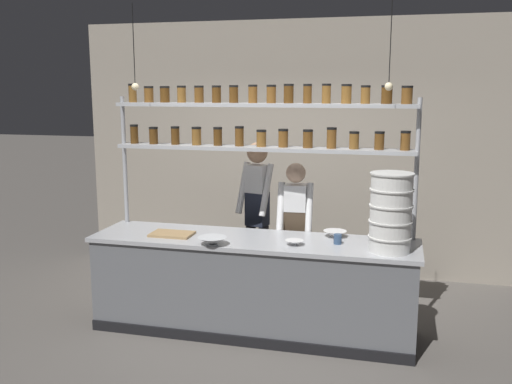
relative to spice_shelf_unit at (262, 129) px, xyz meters
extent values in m
plane|color=#5B5651|center=(-0.01, -0.33, -1.93)|extent=(40.00, 40.00, 0.00)
cube|color=#9E9384|center=(-0.01, 1.68, -0.36)|extent=(5.48, 0.12, 3.14)
cube|color=slate|center=(-0.01, -0.33, -1.49)|extent=(3.02, 0.72, 0.88)
cube|color=#ADAFB5|center=(-0.01, -0.33, -1.03)|extent=(3.08, 0.76, 0.04)
cube|color=black|center=(-0.01, -0.69, -1.88)|extent=(3.02, 0.03, 0.10)
cylinder|color=#ADAFB5|center=(-1.47, 0.00, -0.81)|extent=(0.04, 0.04, 2.23)
cylinder|color=#ADAFB5|center=(1.45, 0.00, -0.81)|extent=(0.04, 0.04, 2.23)
cube|color=#ADAFB5|center=(-0.01, 0.00, -0.19)|extent=(2.92, 0.28, 0.04)
cylinder|color=#513314|center=(-1.35, 0.00, -0.09)|extent=(0.08, 0.08, 0.17)
cylinder|color=black|center=(-1.35, 0.00, 0.01)|extent=(0.08, 0.08, 0.02)
cylinder|color=#513314|center=(-1.14, 0.00, -0.10)|extent=(0.09, 0.09, 0.15)
cylinder|color=black|center=(-1.14, 0.00, -0.01)|extent=(0.09, 0.09, 0.02)
cylinder|color=#513314|center=(-0.90, 0.00, -0.09)|extent=(0.09, 0.09, 0.16)
cylinder|color=black|center=(-0.90, 0.00, 0.00)|extent=(0.09, 0.09, 0.02)
cylinder|color=brown|center=(-0.68, 0.00, -0.09)|extent=(0.09, 0.09, 0.16)
cylinder|color=black|center=(-0.68, 0.00, 0.00)|extent=(0.10, 0.10, 0.02)
cylinder|color=#513314|center=(-0.45, 0.00, -0.09)|extent=(0.09, 0.09, 0.16)
cylinder|color=black|center=(-0.45, 0.00, 0.00)|extent=(0.09, 0.09, 0.02)
cylinder|color=brown|center=(-0.23, 0.00, -0.09)|extent=(0.09, 0.09, 0.17)
cylinder|color=black|center=(-0.23, 0.00, 0.01)|extent=(0.09, 0.09, 0.02)
cylinder|color=brown|center=(-0.02, 0.00, -0.10)|extent=(0.09, 0.09, 0.14)
cylinder|color=black|center=(-0.02, 0.00, -0.02)|extent=(0.10, 0.10, 0.02)
cylinder|color=brown|center=(0.21, 0.00, -0.09)|extent=(0.09, 0.09, 0.16)
cylinder|color=black|center=(0.21, 0.00, -0.01)|extent=(0.10, 0.10, 0.02)
cylinder|color=brown|center=(0.44, 0.00, -0.10)|extent=(0.09, 0.09, 0.15)
cylinder|color=black|center=(0.44, 0.00, -0.01)|extent=(0.10, 0.10, 0.02)
cylinder|color=brown|center=(0.67, 0.00, -0.08)|extent=(0.09, 0.09, 0.18)
cylinder|color=black|center=(0.67, 0.00, 0.01)|extent=(0.09, 0.09, 0.02)
cylinder|color=brown|center=(0.88, 0.00, -0.10)|extent=(0.09, 0.09, 0.14)
cylinder|color=black|center=(0.88, 0.00, -0.02)|extent=(0.09, 0.09, 0.02)
cylinder|color=brown|center=(1.11, 0.00, -0.10)|extent=(0.09, 0.09, 0.15)
cylinder|color=black|center=(1.11, 0.00, -0.01)|extent=(0.09, 0.09, 0.02)
cylinder|color=brown|center=(1.34, 0.00, -0.09)|extent=(0.09, 0.09, 0.16)
cylinder|color=black|center=(1.34, 0.00, -0.01)|extent=(0.09, 0.09, 0.02)
cube|color=#ADAFB5|center=(-0.01, 0.00, 0.23)|extent=(2.92, 0.28, 0.04)
cylinder|color=brown|center=(-1.35, 0.00, 0.33)|extent=(0.08, 0.08, 0.17)
cylinder|color=black|center=(-1.35, 0.00, 0.42)|extent=(0.08, 0.08, 0.02)
cylinder|color=brown|center=(-1.18, 0.00, 0.32)|extent=(0.09, 0.09, 0.14)
cylinder|color=black|center=(-1.18, 0.00, 0.40)|extent=(0.10, 0.10, 0.02)
cylinder|color=#513314|center=(-1.00, 0.00, 0.32)|extent=(0.10, 0.10, 0.14)
cylinder|color=black|center=(-1.00, 0.00, 0.40)|extent=(0.10, 0.10, 0.02)
cylinder|color=brown|center=(-0.82, 0.00, 0.32)|extent=(0.09, 0.09, 0.15)
cylinder|color=black|center=(-0.82, 0.00, 0.40)|extent=(0.09, 0.09, 0.02)
cylinder|color=brown|center=(-0.64, 0.00, 0.32)|extent=(0.09, 0.09, 0.15)
cylinder|color=black|center=(-0.64, 0.00, 0.40)|extent=(0.09, 0.09, 0.02)
cylinder|color=#513314|center=(-0.46, 0.00, 0.32)|extent=(0.09, 0.09, 0.15)
cylinder|color=black|center=(-0.46, 0.00, 0.40)|extent=(0.09, 0.09, 0.02)
cylinder|color=#513314|center=(-0.29, 0.00, 0.32)|extent=(0.09, 0.09, 0.15)
cylinder|color=black|center=(-0.29, 0.00, 0.41)|extent=(0.09, 0.09, 0.02)
cylinder|color=brown|center=(-0.10, 0.00, 0.32)|extent=(0.09, 0.09, 0.15)
cylinder|color=black|center=(-0.10, 0.00, 0.41)|extent=(0.09, 0.09, 0.02)
cylinder|color=brown|center=(0.09, 0.00, 0.32)|extent=(0.09, 0.09, 0.15)
cylinder|color=black|center=(0.09, 0.00, 0.41)|extent=(0.09, 0.09, 0.02)
cylinder|color=#513314|center=(0.25, 0.00, 0.33)|extent=(0.09, 0.09, 0.16)
cylinder|color=black|center=(0.25, 0.00, 0.42)|extent=(0.10, 0.10, 0.02)
cylinder|color=brown|center=(0.43, 0.00, 0.33)|extent=(0.08, 0.08, 0.16)
cylinder|color=black|center=(0.43, 0.00, 0.42)|extent=(0.08, 0.08, 0.02)
cylinder|color=brown|center=(0.61, 0.00, 0.33)|extent=(0.08, 0.08, 0.16)
cylinder|color=black|center=(0.61, 0.00, 0.42)|extent=(0.09, 0.09, 0.02)
cylinder|color=brown|center=(0.80, 0.00, 0.32)|extent=(0.09, 0.09, 0.16)
cylinder|color=black|center=(0.80, 0.00, 0.41)|extent=(0.10, 0.10, 0.02)
cylinder|color=brown|center=(0.97, 0.00, 0.32)|extent=(0.09, 0.09, 0.15)
cylinder|color=black|center=(0.97, 0.00, 0.40)|extent=(0.09, 0.09, 0.02)
cylinder|color=#513314|center=(1.16, 0.00, 0.32)|extent=(0.10, 0.10, 0.15)
cylinder|color=black|center=(1.16, 0.00, 0.40)|extent=(0.10, 0.10, 0.02)
cylinder|color=brown|center=(1.34, 0.00, 0.32)|extent=(0.10, 0.10, 0.14)
cylinder|color=black|center=(1.34, 0.00, 0.40)|extent=(0.10, 0.10, 0.02)
cylinder|color=black|center=(-0.26, 0.53, -1.51)|extent=(0.11, 0.11, 0.84)
cylinder|color=black|center=(-0.10, 0.48, -1.51)|extent=(0.11, 0.11, 0.84)
cube|color=#232838|center=(-0.18, 0.51, -0.90)|extent=(0.26, 0.22, 0.36)
cube|color=white|center=(-0.18, 0.51, -0.57)|extent=(0.26, 0.23, 0.30)
sphere|color=#A37A5B|center=(-0.18, 0.51, -0.29)|extent=(0.22, 0.22, 0.22)
cylinder|color=white|center=(-0.33, 0.49, -0.67)|extent=(0.13, 0.27, 0.55)
cylinder|color=white|center=(-0.05, 0.41, -0.67)|extent=(0.13, 0.27, 0.55)
cylinder|color=black|center=(0.21, 0.22, -1.55)|extent=(0.11, 0.11, 0.76)
cylinder|color=black|center=(0.37, 0.23, -1.55)|extent=(0.11, 0.11, 0.76)
cube|color=#473828|center=(0.29, 0.23, -1.00)|extent=(0.23, 0.19, 0.33)
cube|color=white|center=(0.29, 0.23, -0.71)|extent=(0.23, 0.20, 0.27)
sphere|color=tan|center=(0.29, 0.23, -0.45)|extent=(0.20, 0.20, 0.20)
cylinder|color=white|center=(0.15, 0.16, -0.80)|extent=(0.09, 0.24, 0.50)
cylinder|color=white|center=(0.44, 0.18, -0.80)|extent=(0.09, 0.24, 0.50)
cylinder|color=white|center=(1.24, -0.46, -0.94)|extent=(0.35, 0.35, 0.13)
cylinder|color=silver|center=(1.24, -0.46, -0.87)|extent=(0.37, 0.37, 0.01)
cylinder|color=white|center=(1.24, -0.46, -0.81)|extent=(0.35, 0.35, 0.13)
cylinder|color=silver|center=(1.24, -0.46, -0.74)|extent=(0.37, 0.37, 0.01)
cylinder|color=white|center=(1.24, -0.46, -0.67)|extent=(0.35, 0.35, 0.13)
cylinder|color=silver|center=(1.24, -0.46, -0.60)|extent=(0.37, 0.37, 0.01)
cylinder|color=white|center=(1.24, -0.46, -0.53)|extent=(0.35, 0.35, 0.13)
cylinder|color=silver|center=(1.24, -0.46, -0.46)|extent=(0.37, 0.37, 0.01)
cylinder|color=white|center=(1.24, -0.46, -0.39)|extent=(0.35, 0.35, 0.13)
cylinder|color=silver|center=(1.24, -0.46, -0.32)|extent=(0.37, 0.37, 0.01)
cube|color=#A88456|center=(-0.80, -0.41, -0.99)|extent=(0.40, 0.26, 0.02)
cylinder|color=silver|center=(-0.31, -0.64, -1.00)|extent=(0.12, 0.12, 0.01)
cone|color=silver|center=(-0.31, -0.64, -0.97)|extent=(0.27, 0.27, 0.07)
cylinder|color=white|center=(0.41, -0.46, -1.00)|extent=(0.07, 0.07, 0.01)
cone|color=white|center=(0.41, -0.46, -0.98)|extent=(0.17, 0.17, 0.05)
cylinder|color=white|center=(0.73, -0.09, -1.00)|extent=(0.10, 0.10, 0.01)
cone|color=white|center=(0.73, -0.09, -0.98)|extent=(0.22, 0.22, 0.06)
cylinder|color=#334C70|center=(0.78, -0.33, -0.96)|extent=(0.07, 0.07, 0.09)
cylinder|color=black|center=(-1.16, -0.33, 0.78)|extent=(0.01, 0.01, 0.76)
sphere|color=#F9E5B2|center=(-1.16, -0.33, 0.40)|extent=(0.07, 0.07, 0.07)
cylinder|color=black|center=(1.18, -0.33, 0.78)|extent=(0.01, 0.01, 0.76)
sphere|color=#F9E5B2|center=(1.18, -0.33, 0.40)|extent=(0.07, 0.07, 0.07)
camera|label=1|loc=(1.29, -5.36, 0.39)|focal=40.00mm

